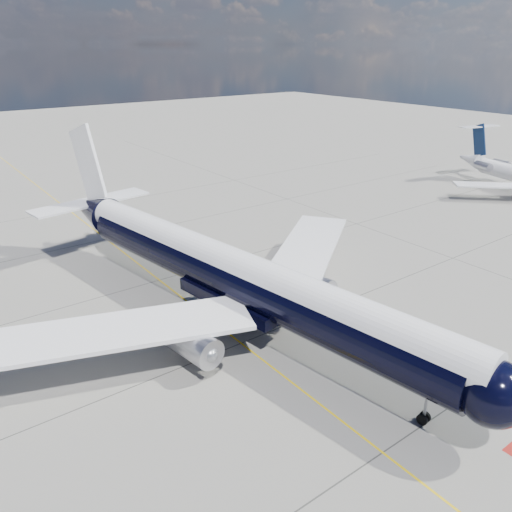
% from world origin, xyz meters
% --- Properties ---
extents(ground, '(320.00, 320.00, 0.00)m').
position_xyz_m(ground, '(0.00, 30.00, 0.00)').
color(ground, gray).
rests_on(ground, ground).
extents(taxiway_centerline, '(0.16, 160.00, 0.01)m').
position_xyz_m(taxiway_centerline, '(0.00, 25.00, 0.00)').
color(taxiway_centerline, yellow).
rests_on(taxiway_centerline, ground).
extents(main_airliner, '(42.43, 52.09, 15.08)m').
position_xyz_m(main_airliner, '(1.34, 13.97, 4.68)').
color(main_airliner, black).
rests_on(main_airliner, ground).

